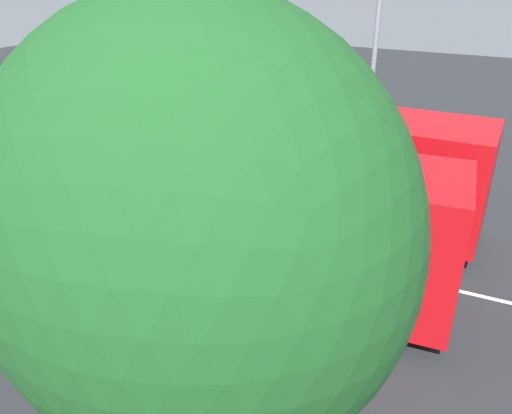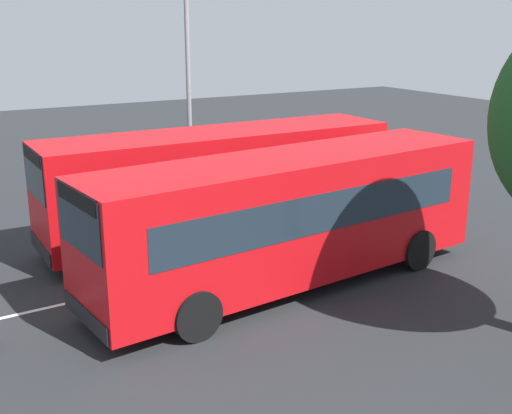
{
  "view_description": "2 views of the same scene",
  "coord_description": "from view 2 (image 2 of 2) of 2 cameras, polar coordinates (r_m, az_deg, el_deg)",
  "views": [
    {
      "loc": [
        -5.81,
        10.41,
        6.68
      ],
      "look_at": [
        -0.72,
        0.64,
        1.41
      ],
      "focal_mm": 36.21,
      "sensor_mm": 36.0,
      "label": 1
    },
    {
      "loc": [
        7.7,
        13.97,
        6.2
      ],
      "look_at": [
        -0.98,
        -1.06,
        1.14
      ],
      "focal_mm": 45.31,
      "sensor_mm": 36.0,
      "label": 2
    }
  ],
  "objects": [
    {
      "name": "bus_far_left",
      "position": [
        18.57,
        -3.25,
        2.4
      ],
      "size": [
        10.29,
        2.57,
        3.18
      ],
      "rotation": [
        0.0,
        0.0,
        0.0
      ],
      "color": "#B70C11",
      "rests_on": "ground"
    },
    {
      "name": "lane_stripe_outer_left",
      "position": [
        17.11,
        -1.07,
        -4.98
      ],
      "size": [
        13.94,
        0.66,
        0.01
      ],
      "primitive_type": "cube",
      "rotation": [
        0.0,
        0.0,
        0.04
      ],
      "color": "silver",
      "rests_on": "ground"
    },
    {
      "name": "ground_plane",
      "position": [
        17.11,
        -1.07,
        -4.99
      ],
      "size": [
        68.63,
        68.63,
        0.0
      ],
      "primitive_type": "plane",
      "color": "#232628"
    },
    {
      "name": "street_lamp",
      "position": [
        22.05,
        -5.87,
        11.19
      ],
      "size": [
        0.68,
        2.41,
        7.42
      ],
      "rotation": [
        0.0,
        0.0,
        1.36
      ],
      "color": "gray",
      "rests_on": "ground"
    },
    {
      "name": "bus_center_left",
      "position": [
        15.22,
        3.01,
        -0.72
      ],
      "size": [
        10.47,
        3.4,
        3.18
      ],
      "rotation": [
        0.0,
        0.0,
        0.1
      ],
      "color": "#B70C11",
      "rests_on": "ground"
    }
  ]
}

